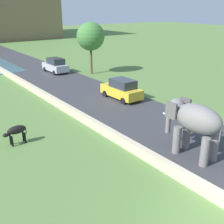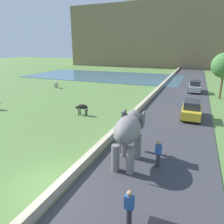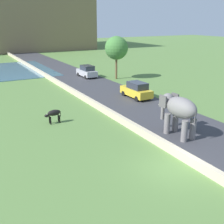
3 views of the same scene
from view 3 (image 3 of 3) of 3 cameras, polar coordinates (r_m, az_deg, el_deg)
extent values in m
plane|color=#567A3D|center=(16.70, 12.56, -11.29)|extent=(220.00, 220.00, 0.00)
cube|color=#38383D|center=(35.05, -2.91, 5.01)|extent=(7.00, 120.00, 0.06)
cube|color=beige|center=(31.72, -7.49, 3.91)|extent=(0.40, 110.00, 0.56)
ellipsoid|color=slate|center=(20.26, 14.06, 0.88)|extent=(1.52, 2.76, 1.50)
cylinder|color=slate|center=(21.03, 11.26, -2.41)|extent=(0.44, 0.44, 1.60)
cylinder|color=slate|center=(21.58, 12.91, -1.98)|extent=(0.44, 0.44, 1.60)
cylinder|color=slate|center=(19.88, 14.67, -3.92)|extent=(0.44, 0.44, 1.60)
cylinder|color=slate|center=(20.47, 16.31, -3.41)|extent=(0.44, 0.44, 1.60)
ellipsoid|color=slate|center=(21.17, 11.39, 2.36)|extent=(1.04, 0.94, 1.10)
cube|color=#575454|center=(20.67, 10.42, 2.14)|extent=(0.15, 0.70, 0.90)
cube|color=#575454|center=(21.47, 12.82, 2.59)|extent=(0.15, 0.70, 0.90)
cylinder|color=slate|center=(21.76, 10.40, 0.41)|extent=(0.28, 0.28, 1.50)
cone|color=silver|center=(21.44, 10.15, 1.42)|extent=(0.15, 0.56, 0.17)
cone|color=silver|center=(21.72, 11.02, 1.59)|extent=(0.15, 0.56, 0.17)
cylinder|color=#575454|center=(19.52, 16.71, -1.11)|extent=(0.08, 0.08, 0.90)
cylinder|color=#33333D|center=(22.28, 16.22, -2.63)|extent=(0.22, 0.22, 0.85)
cube|color=#2D569E|center=(22.05, 16.38, -0.92)|extent=(0.36, 0.22, 0.56)
sphere|color=#997051|center=(21.93, 16.47, 0.04)|extent=(0.22, 0.22, 0.22)
cube|color=#B7B7BC|center=(41.68, -5.20, 8.07)|extent=(1.77, 4.03, 0.80)
cube|color=#2D333D|center=(41.38, -5.12, 9.05)|extent=(1.48, 2.23, 0.70)
cylinder|color=black|center=(42.60, -6.93, 7.69)|extent=(0.19, 0.60, 0.60)
cylinder|color=black|center=(43.25, -4.95, 7.91)|extent=(0.19, 0.60, 0.60)
cylinder|color=black|center=(40.27, -5.45, 7.11)|extent=(0.19, 0.60, 0.60)
cylinder|color=black|center=(40.95, -3.38, 7.36)|extent=(0.19, 0.60, 0.60)
cube|color=gold|center=(30.39, 5.00, 4.17)|extent=(1.74, 4.02, 0.80)
cube|color=#2D333D|center=(30.05, 5.25, 5.47)|extent=(1.47, 2.21, 0.70)
cylinder|color=black|center=(31.11, 2.39, 3.80)|extent=(0.19, 0.60, 0.60)
cylinder|color=black|center=(31.97, 4.86, 4.15)|extent=(0.19, 0.60, 0.60)
cylinder|color=black|center=(29.01, 5.10, 2.66)|extent=(0.19, 0.60, 0.60)
cylinder|color=black|center=(29.93, 7.66, 3.06)|extent=(0.19, 0.60, 0.60)
ellipsoid|color=black|center=(23.26, -11.83, -0.15)|extent=(1.12, 0.48, 0.50)
cylinder|color=black|center=(23.19, -12.50, -1.75)|extent=(0.10, 0.10, 0.65)
cylinder|color=black|center=(23.47, -12.75, -1.53)|extent=(0.10, 0.10, 0.65)
cylinder|color=black|center=(23.43, -10.72, -1.43)|extent=(0.10, 0.10, 0.65)
cylinder|color=black|center=(23.70, -10.99, -1.21)|extent=(0.10, 0.10, 0.65)
ellipsoid|color=black|center=(23.12, -13.27, -0.76)|extent=(0.41, 0.26, 0.26)
cone|color=beige|center=(22.98, -13.23, -0.42)|extent=(0.04, 0.04, 0.12)
cone|color=beige|center=(23.15, -13.38, -0.30)|extent=(0.04, 0.04, 0.12)
cylinder|color=black|center=(23.49, -10.56, -0.39)|extent=(0.04, 0.04, 0.45)
cylinder|color=brown|center=(40.26, 0.90, 9.12)|extent=(0.28, 0.28, 3.26)
sphere|color=#427A38|center=(39.90, 0.92, 13.05)|extent=(3.27, 3.27, 3.27)
camera|label=1|loc=(6.18, -10.76, 13.02)|focal=45.06mm
camera|label=2|loc=(17.12, 48.81, 7.19)|focal=33.23mm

